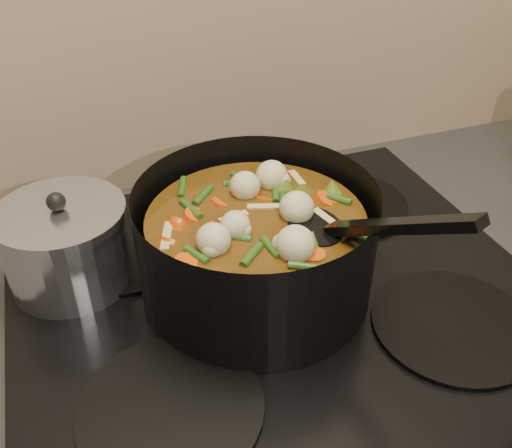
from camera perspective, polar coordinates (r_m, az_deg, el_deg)
name	(u,v)px	position (r m, az deg, el deg)	size (l,w,h in m)	color
stovetop	(276,291)	(0.70, 2.02, -6.76)	(0.62, 0.54, 0.03)	black
stockpot	(257,246)	(0.65, 0.05, -2.17)	(0.32, 0.36, 0.20)	black
saucepan	(67,245)	(0.71, -18.42, -2.01)	(0.15, 0.15, 0.12)	silver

